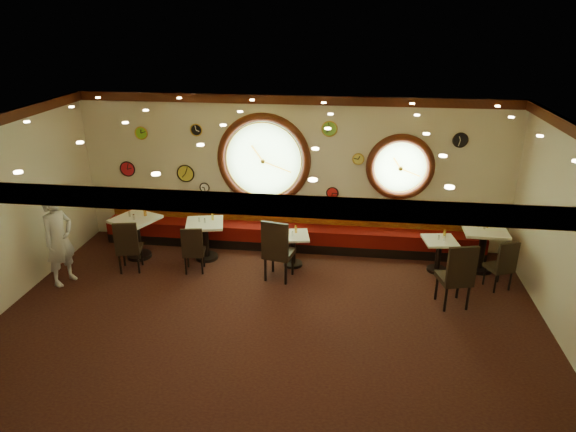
% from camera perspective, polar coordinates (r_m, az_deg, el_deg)
% --- Properties ---
extents(floor, '(9.00, 6.00, 0.00)m').
position_cam_1_polar(floor, '(8.71, -1.98, -11.10)').
color(floor, black).
rests_on(floor, ground).
extents(ceiling, '(9.00, 6.00, 0.02)m').
position_cam_1_polar(ceiling, '(7.47, -2.30, 9.96)').
color(ceiling, gold).
rests_on(ceiling, wall_back).
extents(wall_back, '(9.00, 0.02, 3.20)m').
position_cam_1_polar(wall_back, '(10.75, 0.49, 4.87)').
color(wall_back, beige).
rests_on(wall_back, floor).
extents(wall_front, '(9.00, 0.02, 3.20)m').
position_cam_1_polar(wall_front, '(5.39, -7.49, -13.93)').
color(wall_front, beige).
rests_on(wall_front, floor).
extents(wall_left, '(0.02, 6.00, 3.20)m').
position_cam_1_polar(wall_left, '(9.73, -29.27, 0.14)').
color(wall_left, beige).
rests_on(wall_left, floor).
extents(wall_right, '(0.02, 6.00, 3.20)m').
position_cam_1_polar(wall_right, '(8.51, 29.35, -2.75)').
color(wall_right, beige).
rests_on(wall_right, floor).
extents(molding_back, '(9.00, 0.10, 0.18)m').
position_cam_1_polar(molding_back, '(10.36, 0.48, 12.80)').
color(molding_back, '#3C160B').
rests_on(molding_back, wall_back).
extents(molding_front, '(9.00, 0.10, 0.18)m').
position_cam_1_polar(molding_front, '(4.72, -8.23, 1.49)').
color(molding_front, '#3C160B').
rests_on(molding_front, wall_back).
extents(banquette_base, '(8.00, 0.55, 0.20)m').
position_cam_1_polar(banquette_base, '(11.03, 0.29, -3.03)').
color(banquette_base, black).
rests_on(banquette_base, floor).
extents(banquette_seat, '(8.00, 0.55, 0.30)m').
position_cam_1_polar(banquette_seat, '(10.92, 0.29, -1.84)').
color(banquette_seat, '#5B0A07').
rests_on(banquette_seat, banquette_base).
extents(banquette_back, '(8.00, 0.10, 0.55)m').
position_cam_1_polar(banquette_back, '(10.97, 0.44, 0.53)').
color(banquette_back, '#650F08').
rests_on(banquette_back, wall_back).
extents(porthole_left_glass, '(1.66, 0.02, 1.66)m').
position_cam_1_polar(porthole_left_glass, '(10.76, -2.70, 6.25)').
color(porthole_left_glass, '#92D17D').
rests_on(porthole_left_glass, wall_back).
extents(porthole_left_frame, '(1.98, 0.18, 1.98)m').
position_cam_1_polar(porthole_left_frame, '(10.75, -2.72, 6.23)').
color(porthole_left_frame, '#3C160B').
rests_on(porthole_left_frame, wall_back).
extents(porthole_left_ring, '(1.61, 0.03, 1.61)m').
position_cam_1_polar(porthole_left_ring, '(10.72, -2.74, 6.18)').
color(porthole_left_ring, gold).
rests_on(porthole_left_ring, wall_back).
extents(porthole_right_glass, '(1.10, 0.02, 1.10)m').
position_cam_1_polar(porthole_right_glass, '(10.66, 12.36, 5.33)').
color(porthole_right_glass, '#92D17D').
rests_on(porthole_right_glass, wall_back).
extents(porthole_right_frame, '(1.38, 0.18, 1.38)m').
position_cam_1_polar(porthole_right_frame, '(10.65, 12.36, 5.31)').
color(porthole_right_frame, '#3C160B').
rests_on(porthole_right_frame, wall_back).
extents(porthole_right_ring, '(1.09, 0.03, 1.09)m').
position_cam_1_polar(porthole_right_ring, '(10.62, 12.38, 5.26)').
color(porthole_right_ring, gold).
rests_on(porthole_right_ring, wall_back).
extents(wall_clock_0, '(0.36, 0.03, 0.36)m').
position_cam_1_polar(wall_clock_0, '(11.24, -11.29, 4.67)').
color(wall_clock_0, gold).
rests_on(wall_clock_0, wall_back).
extents(wall_clock_1, '(0.24, 0.03, 0.24)m').
position_cam_1_polar(wall_clock_1, '(10.77, 4.95, 2.58)').
color(wall_clock_1, red).
rests_on(wall_clock_1, wall_back).
extents(wall_clock_2, '(0.32, 0.03, 0.32)m').
position_cam_1_polar(wall_clock_2, '(11.70, -17.39, 5.02)').
color(wall_clock_2, red).
rests_on(wall_clock_2, wall_back).
extents(wall_clock_3, '(0.22, 0.03, 0.22)m').
position_cam_1_polar(wall_clock_3, '(10.55, 7.81, 6.30)').
color(wall_clock_3, '#DACA48').
rests_on(wall_clock_3, wall_back).
extents(wall_clock_4, '(0.26, 0.03, 0.26)m').
position_cam_1_polar(wall_clock_4, '(11.35, -15.98, 8.86)').
color(wall_clock_4, '#72BD25').
rests_on(wall_clock_4, wall_back).
extents(wall_clock_5, '(0.24, 0.03, 0.24)m').
position_cam_1_polar(wall_clock_5, '(10.91, -10.15, 9.40)').
color(wall_clock_5, black).
rests_on(wall_clock_5, wall_back).
extents(wall_clock_6, '(0.20, 0.03, 0.20)m').
position_cam_1_polar(wall_clock_6, '(11.21, -9.24, 3.16)').
color(wall_clock_6, white).
rests_on(wall_clock_6, wall_back).
extents(wall_clock_7, '(0.30, 0.03, 0.30)m').
position_cam_1_polar(wall_clock_7, '(10.41, 4.64, 9.64)').
color(wall_clock_7, '#71B538').
rests_on(wall_clock_7, wall_back).
extents(wall_clock_8, '(0.28, 0.03, 0.28)m').
position_cam_1_polar(wall_clock_8, '(10.64, 18.59, 8.01)').
color(wall_clock_8, black).
rests_on(wall_clock_8, wall_back).
extents(table_a, '(1.03, 1.03, 0.87)m').
position_cam_1_polar(table_a, '(10.87, -16.46, -1.76)').
color(table_a, black).
rests_on(table_a, floor).
extents(table_b, '(0.88, 0.88, 0.80)m').
position_cam_1_polar(table_b, '(10.52, -9.16, -2.18)').
color(table_b, black).
rests_on(table_b, floor).
extents(table_c, '(0.71, 0.71, 0.66)m').
position_cam_1_polar(table_c, '(10.14, 0.56, -3.36)').
color(table_c, black).
rests_on(table_c, floor).
extents(table_d, '(0.69, 0.69, 0.67)m').
position_cam_1_polar(table_d, '(10.34, 16.40, -3.79)').
color(table_d, black).
rests_on(table_d, floor).
extents(table_e, '(0.81, 0.81, 0.88)m').
position_cam_1_polar(table_e, '(10.60, 20.81, -2.93)').
color(table_e, black).
rests_on(table_e, floor).
extents(chair_a, '(0.53, 0.53, 0.65)m').
position_cam_1_polar(chair_a, '(10.28, -17.38, -2.92)').
color(chair_a, black).
rests_on(chair_a, floor).
extents(chair_b, '(0.47, 0.47, 0.59)m').
position_cam_1_polar(chair_b, '(9.97, -10.51, -3.41)').
color(chair_b, black).
rests_on(chair_b, floor).
extents(chair_c, '(0.60, 0.60, 0.76)m').
position_cam_1_polar(chair_c, '(9.46, -1.24, -3.43)').
color(chair_c, black).
rests_on(chair_c, floor).
extents(chair_d, '(0.61, 0.61, 0.74)m').
position_cam_1_polar(chair_d, '(9.06, 18.35, -5.94)').
color(chair_d, black).
rests_on(chair_d, floor).
extents(chair_e, '(0.53, 0.53, 0.60)m').
position_cam_1_polar(chair_e, '(9.99, 22.81, -4.77)').
color(chair_e, black).
rests_on(chair_e, floor).
extents(condiment_a_salt, '(0.04, 0.04, 0.10)m').
position_cam_1_polar(condiment_a_salt, '(10.83, -17.21, 0.19)').
color(condiment_a_salt, silver).
rests_on(condiment_a_salt, table_a).
extents(condiment_b_salt, '(0.03, 0.03, 0.09)m').
position_cam_1_polar(condiment_b_salt, '(10.42, -9.85, -0.43)').
color(condiment_b_salt, silver).
rests_on(condiment_b_salt, table_b).
extents(condiment_c_salt, '(0.04, 0.04, 0.10)m').
position_cam_1_polar(condiment_c_salt, '(10.04, 0.01, -1.79)').
color(condiment_c_salt, silver).
rests_on(condiment_c_salt, table_c).
extents(condiment_d_salt, '(0.03, 0.03, 0.09)m').
position_cam_1_polar(condiment_d_salt, '(10.22, 16.41, -2.31)').
color(condiment_d_salt, silver).
rests_on(condiment_d_salt, table_d).
extents(condiment_a_pepper, '(0.04, 0.04, 0.11)m').
position_cam_1_polar(condiment_a_pepper, '(10.64, -16.77, -0.12)').
color(condiment_a_pepper, silver).
rests_on(condiment_a_pepper, table_a).
extents(condiment_b_pepper, '(0.03, 0.03, 0.09)m').
position_cam_1_polar(condiment_b_pepper, '(10.35, -9.23, -0.54)').
color(condiment_b_pepper, silver).
rests_on(condiment_b_pepper, table_b).
extents(condiment_c_pepper, '(0.03, 0.03, 0.09)m').
position_cam_1_polar(condiment_c_pepper, '(9.98, 0.49, -1.97)').
color(condiment_c_pepper, silver).
rests_on(condiment_c_pepper, table_c).
extents(condiment_d_pepper, '(0.04, 0.04, 0.11)m').
position_cam_1_polar(condiment_d_pepper, '(10.20, 16.97, -2.36)').
color(condiment_d_pepper, silver).
rests_on(condiment_d_pepper, table_d).
extents(condiment_a_bottle, '(0.06, 0.06, 0.18)m').
position_cam_1_polar(condiment_a_bottle, '(10.77, -15.61, 0.48)').
color(condiment_a_bottle, orange).
rests_on(condiment_a_bottle, table_a).
extents(condiment_b_bottle, '(0.05, 0.05, 0.15)m').
position_cam_1_polar(condiment_b_bottle, '(10.47, -8.38, -0.04)').
color(condiment_b_bottle, yellow).
rests_on(condiment_b_bottle, table_b).
extents(condiment_c_bottle, '(0.05, 0.05, 0.16)m').
position_cam_1_polar(condiment_c_bottle, '(10.10, 0.88, -1.46)').
color(condiment_c_bottle, gold).
rests_on(condiment_c_bottle, table_c).
extents(condiment_d_bottle, '(0.05, 0.05, 0.17)m').
position_cam_1_polar(condiment_d_bottle, '(10.31, 16.99, -1.91)').
color(condiment_d_bottle, gold).
rests_on(condiment_d_bottle, table_d).
extents(condiment_e_salt, '(0.03, 0.03, 0.09)m').
position_cam_1_polar(condiment_e_salt, '(10.49, 20.41, -0.93)').
color(condiment_e_salt, silver).
rests_on(condiment_e_salt, table_e).
extents(condiment_e_pepper, '(0.04, 0.04, 0.11)m').
position_cam_1_polar(condiment_e_pepper, '(10.43, 21.01, -1.07)').
color(condiment_e_pepper, silver).
rests_on(condiment_e_pepper, table_e).
extents(condiment_e_bottle, '(0.05, 0.05, 0.15)m').
position_cam_1_polar(condiment_e_bottle, '(10.52, 21.30, -0.81)').
color(condiment_e_bottle, gold).
rests_on(condiment_e_bottle, table_e).
extents(waiter, '(0.59, 0.73, 1.72)m').
position_cam_1_polar(waiter, '(10.23, -24.10, -2.44)').
color(waiter, silver).
rests_on(waiter, floor).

